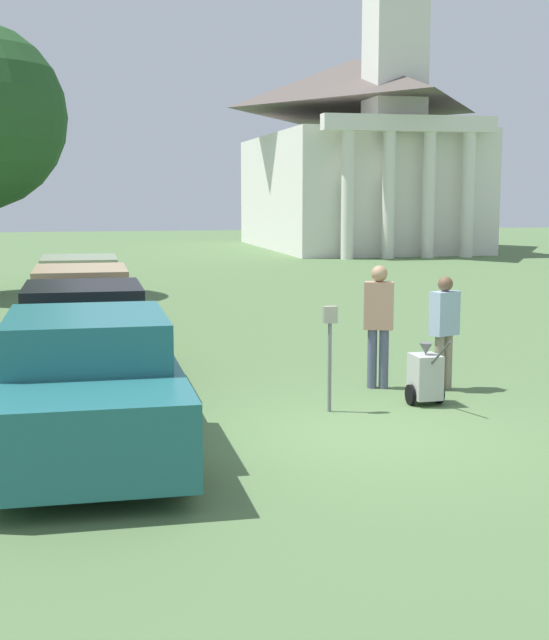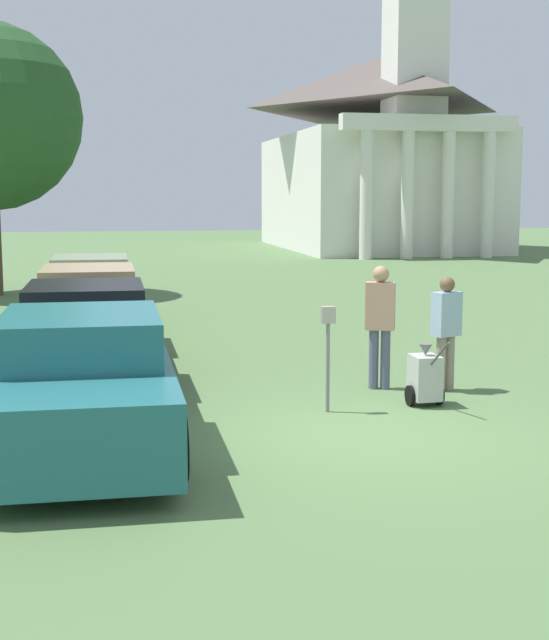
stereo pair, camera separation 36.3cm
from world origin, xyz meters
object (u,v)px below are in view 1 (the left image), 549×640
Objects in this scene: parked_car_teal at (88,383)px; person_worker at (379,318)px; parking_meter at (330,339)px; parked_car_black at (84,340)px; church at (357,149)px; person_supervisor at (444,326)px; equipment_cart at (425,376)px; parked_car_sage at (80,292)px; parked_car_tan at (82,311)px.

person_worker reaches higher than parked_car_teal.
parked_car_black is at bearing 144.46° from parking_meter.
church reaches higher than parked_car_teal.
equipment_cart is at bearing 29.89° from person_supervisor.
parking_meter is 36.05m from church.
parked_car_teal is 5.16× the size of equipment_cart.
equipment_cart is (4.50, -2.11, -0.32)m from parked_car_black.
parking_meter is at bearing -70.19° from parked_car_sage.
parked_car_tan is 7.05m from person_supervisor.
parked_car_tan is 3.16m from parked_car_sage.
parked_car_black is at bearing -114.49° from church.
parked_car_teal is at bearing -168.43° from equipment_cart.
parked_car_teal is at bearing -89.39° from parked_car_sage.
person_worker is at bearing -41.45° from person_supervisor.
person_supervisor reaches higher than parking_meter.
parked_car_teal is 0.97× the size of parked_car_tan.
parked_car_teal reaches higher than parked_car_sage.
parked_car_black reaches higher than parked_car_tan.
parked_car_black is 4.34m from person_worker.
person_supervisor is (0.90, -0.30, -0.10)m from person_worker.
parked_car_black is 4.81× the size of equipment_cart.
person_worker is (4.21, -7.71, 0.34)m from parked_car_sage.
church is (10.25, 32.74, 4.14)m from person_worker.
parked_car_teal is at bearing -112.51° from church.
parked_car_teal is 3.10× the size of person_supervisor.
parked_car_black reaches higher than equipment_cart.
parking_meter is 0.77× the size of person_worker.
person_supervisor is at bearing 24.74° from parking_meter.
parking_meter is (3.11, -8.93, 0.27)m from parked_car_sage.
parked_car_black is at bearing -89.39° from parked_car_sage.
person_worker is 34.56m from church.
parked_car_tan is 32.00m from church.
parked_car_tan is 5.33× the size of equipment_cart.
church is (14.46, 31.74, 4.48)m from parked_car_black.
parked_car_tan is 1.04× the size of parked_car_sage.
parked_car_black is 4.98m from equipment_cart.
equipment_cart is (0.29, -1.11, -0.65)m from person_worker.
parked_car_teal reaches higher than equipment_cart.
parked_car_teal is 1.07× the size of parked_car_black.
parked_car_teal is at bearing -3.24° from person_supervisor.
parked_car_sage is (-0.00, 6.71, -0.00)m from parked_car_black.
parked_car_sage is at bearing 115.69° from equipment_cart.
person_supervisor is at bearing -13.70° from parked_car_black.
parking_meter is at bearing -34.93° from parked_car_black.
parked_car_tan is 2.93× the size of person_worker.
person_worker is (1.10, 1.22, 0.07)m from parking_meter.
parked_car_tan is 3.19× the size of person_supervisor.
equipment_cart is at bearing -24.53° from parked_car_black.
equipment_cart is at bearing 13.49° from parked_car_teal.
parked_car_sage is at bearing 90.61° from parked_car_teal.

